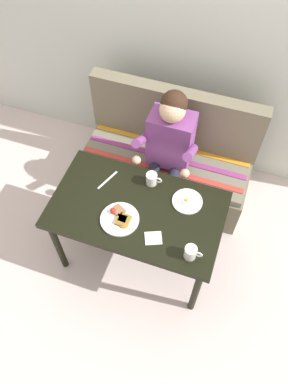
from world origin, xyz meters
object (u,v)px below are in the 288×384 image
at_px(coffee_mug_second, 191,252).
at_px(napkin, 153,238).
at_px(table, 137,214).
at_px(knife, 108,180).
at_px(plate_breakfast, 120,218).
at_px(person, 168,147).
at_px(couch, 167,163).
at_px(plate_eggs, 187,201).
at_px(coffee_mug, 152,179).

bearing_deg(coffee_mug_second, napkin, 170.98).
xyz_separation_m(table, napkin, (0.18, -0.18, 0.09)).
bearing_deg(coffee_mug_second, knife, 152.25).
height_order(plate_breakfast, coffee_mug_second, coffee_mug_second).
height_order(person, knife, person).
xyz_separation_m(coffee_mug_second, napkin, (-0.26, 0.04, -0.05)).
xyz_separation_m(table, couch, (0.00, 0.76, -0.32)).
distance_m(couch, coffee_mug_second, 1.17).
height_order(table, plate_eggs, plate_eggs).
relative_size(table, plate_breakfast, 4.54).
bearing_deg(coffee_mug_second, plate_eggs, 107.96).
xyz_separation_m(person, plate_breakfast, (-0.12, -0.71, 0.00)).
xyz_separation_m(plate_breakfast, coffee_mug_second, (0.52, -0.10, 0.04)).
height_order(person, plate_eggs, person).
xyz_separation_m(plate_breakfast, coffee_mug, (0.11, 0.36, 0.04)).
height_order(plate_breakfast, plate_eggs, plate_breakfast).
distance_m(coffee_mug, napkin, 0.45).
relative_size(table, couch, 0.83).
bearing_deg(plate_breakfast, coffee_mug_second, -11.26).
xyz_separation_m(person, knife, (-0.32, -0.44, -0.01)).
distance_m(coffee_mug, knife, 0.33).
distance_m(table, coffee_mug_second, 0.51).
bearing_deg(table, coffee_mug, 83.06).
relative_size(coffee_mug_second, napkin, 1.06).
height_order(couch, coffee_mug, couch).
xyz_separation_m(plate_breakfast, napkin, (0.26, -0.06, -0.01)).
height_order(plate_eggs, napkin, plate_eggs).
bearing_deg(napkin, couch, 100.79).
distance_m(plate_eggs, coffee_mug_second, 0.41).
bearing_deg(coffee_mug, napkin, -70.23).
relative_size(couch, plate_breakfast, 5.44).
bearing_deg(knife, plate_eggs, 21.88).
height_order(person, coffee_mug_second, person).
bearing_deg(knife, couch, 86.26).
height_order(table, coffee_mug_second, coffee_mug_second).
height_order(plate_eggs, coffee_mug, coffee_mug).
xyz_separation_m(person, coffee_mug, (-0.01, -0.35, 0.04)).
distance_m(person, plate_eggs, 0.51).
xyz_separation_m(table, plate_eggs, (0.31, 0.16, 0.09)).
bearing_deg(coffee_mug_second, coffee_mug, 131.58).
distance_m(plate_breakfast, knife, 0.34).
distance_m(couch, plate_eggs, 0.79).
height_order(coffee_mug_second, napkin, coffee_mug_second).
bearing_deg(person, table, -94.06).
distance_m(couch, plate_breakfast, 0.98).
bearing_deg(plate_breakfast, coffee_mug, 73.70).
bearing_deg(person, knife, -126.62).
distance_m(couch, coffee_mug, 0.69).
bearing_deg(knife, person, 74.42).
relative_size(table, knife, 6.00).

